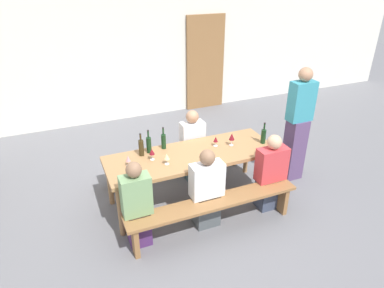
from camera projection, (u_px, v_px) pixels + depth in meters
The scene contains 20 objects.
ground_plane at pixel (192, 199), 5.02m from camera, with size 24.00×24.00×0.00m, color slate.
back_wall at pixel (128, 43), 7.08m from camera, with size 14.00×0.20×3.20m, color silver.
wooden_door at pixel (205, 63), 7.80m from camera, with size 0.90×0.06×2.10m, color olive.
tasting_table at pixel (192, 158), 4.71m from camera, with size 2.34×0.82×0.75m.
bench_near at pixel (214, 207), 4.28m from camera, with size 2.24×0.30×0.45m.
bench_far at pixel (175, 155), 5.44m from camera, with size 2.24×0.30×0.45m.
wine_bottle_0 at pixel (141, 147), 4.59m from camera, with size 0.07×0.07×0.32m.
wine_bottle_1 at pixel (164, 141), 4.77m from camera, with size 0.07×0.07×0.32m.
wine_bottle_2 at pixel (149, 144), 4.66m from camera, with size 0.07×0.07×0.34m.
wine_bottle_3 at pixel (263, 136), 4.91m from camera, with size 0.07×0.07×0.32m.
wine_glass_0 at pixel (216, 140), 4.84m from camera, with size 0.06×0.06×0.15m.
wine_glass_1 at pixel (152, 152), 4.49m from camera, with size 0.07×0.07×0.16m.
wine_glass_2 at pixel (167, 157), 4.39m from camera, with size 0.08×0.08×0.15m.
wine_glass_3 at pixel (128, 159), 4.35m from camera, with size 0.06×0.06×0.15m.
wine_glass_4 at pixel (232, 137), 4.84m from camera, with size 0.08×0.08×0.19m.
seated_guest_near_0 at pixel (137, 207), 4.00m from camera, with size 0.34×0.24×1.13m.
seated_guest_near_1 at pixel (207, 191), 4.32m from camera, with size 0.42×0.24×1.09m.
seated_guest_near_2 at pixel (270, 175), 4.64m from camera, with size 0.41×0.24×1.11m.
seated_guest_far_0 at pixel (192, 147), 5.31m from camera, with size 0.36×0.24×1.14m.
standing_host at pixel (298, 127), 5.16m from camera, with size 0.36×0.24×1.78m.
Camera 1 is at (-1.58, -3.77, 3.03)m, focal length 32.28 mm.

